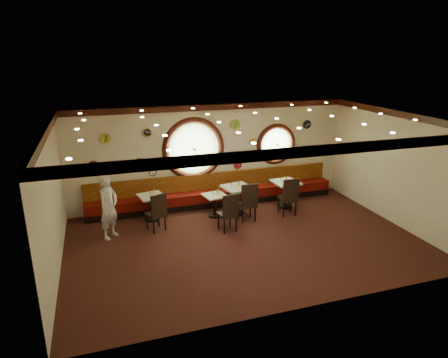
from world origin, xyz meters
TOP-DOWN VIEW (x-y plane):
  - floor at (0.00, 0.00)m, footprint 9.00×6.00m
  - ceiling at (0.00, 0.00)m, footprint 9.00×6.00m
  - wall_back at (0.00, 3.00)m, footprint 9.00×0.02m
  - wall_front at (0.00, -3.00)m, footprint 9.00×0.02m
  - wall_left at (-4.50, 0.00)m, footprint 0.02×6.00m
  - wall_right at (4.50, 0.00)m, footprint 0.02×6.00m
  - molding_back at (0.00, 2.95)m, footprint 9.00×0.10m
  - molding_front at (0.00, -2.95)m, footprint 9.00×0.10m
  - molding_left at (-4.45, 0.00)m, footprint 0.10×6.00m
  - molding_right at (4.45, 0.00)m, footprint 0.10×6.00m
  - banquette_base at (0.00, 2.72)m, footprint 8.00×0.55m
  - banquette_seat at (0.00, 2.72)m, footprint 8.00×0.55m
  - banquette_back at (0.00, 2.94)m, footprint 8.00×0.10m
  - porthole_left_glass at (-0.60, 3.00)m, footprint 1.66×0.02m
  - porthole_left_frame at (-0.60, 2.98)m, footprint 1.98×0.18m
  - porthole_left_ring at (-0.60, 2.95)m, footprint 1.61×0.03m
  - porthole_right_glass at (2.20, 3.00)m, footprint 1.10×0.02m
  - porthole_right_frame at (2.20, 2.98)m, footprint 1.38×0.18m
  - porthole_right_ring at (2.20, 2.95)m, footprint 1.09×0.03m
  - wall_clock_0 at (0.75, 2.96)m, footprint 0.30×0.03m
  - wall_clock_1 at (0.85, 2.96)m, footprint 0.24×0.03m
  - wall_clock_2 at (3.30, 2.96)m, footprint 0.28×0.03m
  - wall_clock_3 at (-2.30, 2.96)m, footprint 0.36×0.03m
  - wall_clock_4 at (-3.60, 2.96)m, footprint 0.32×0.03m
  - wall_clock_5 at (-2.00, 2.96)m, footprint 0.24×0.03m
  - wall_clock_6 at (3.55, 2.96)m, footprint 0.34×0.03m
  - wall_clock_7 at (-1.90, 2.96)m, footprint 0.20×0.03m
  - wall_clock_8 at (1.35, 2.96)m, footprint 0.22×0.03m
  - wall_clock_9 at (-3.20, 2.96)m, footprint 0.26×0.03m
  - table_a at (-2.09, 2.17)m, footprint 0.82×0.82m
  - table_b at (-0.27, 1.84)m, footprint 0.73×0.73m
  - table_c at (0.44, 1.84)m, footprint 0.92×0.92m
  - table_d at (2.07, 1.89)m, footprint 0.82×0.82m
  - chair_a at (-2.05, 1.33)m, footprint 0.60×0.60m
  - chair_b at (-0.21, 0.70)m, footprint 0.53×0.53m
  - chair_c at (0.54, 1.18)m, footprint 0.50×0.50m
  - chair_d at (1.87, 1.22)m, footprint 0.52×0.52m
  - condiment_a_salt at (-2.12, 2.16)m, footprint 0.04×0.04m
  - condiment_b_salt at (-0.33, 1.84)m, footprint 0.04×0.04m
  - condiment_c_salt at (0.29, 1.91)m, footprint 0.04×0.04m
  - condiment_d_salt at (1.93, 1.94)m, footprint 0.04×0.04m
  - condiment_a_pepper at (-2.08, 2.10)m, footprint 0.04×0.04m
  - condiment_b_pepper at (-0.22, 1.83)m, footprint 0.04×0.04m
  - condiment_c_pepper at (0.41, 1.81)m, footprint 0.03×0.03m
  - condiment_d_pepper at (2.11, 1.85)m, footprint 0.04×0.04m
  - condiment_a_bottle at (-1.99, 2.24)m, footprint 0.06×0.06m
  - condiment_b_bottle at (-0.14, 1.91)m, footprint 0.06×0.06m
  - condiment_c_bottle at (0.52, 1.91)m, footprint 0.05×0.05m
  - condiment_d_bottle at (2.12, 1.96)m, footprint 0.05×0.05m
  - waiter at (-3.31, 1.34)m, footprint 0.72×0.74m

SIDE VIEW (x-z plane):
  - floor at x=0.00m, z-range 0.00..0.00m
  - banquette_base at x=0.00m, z-range 0.00..0.20m
  - banquette_seat at x=0.00m, z-range 0.20..0.50m
  - table_b at x=-0.27m, z-range 0.09..0.78m
  - table_a at x=-2.09m, z-range 0.10..0.86m
  - table_d at x=2.07m, z-range 0.11..0.96m
  - table_c at x=0.44m, z-range 0.11..0.98m
  - chair_a at x=-2.05m, z-range 0.29..0.97m
  - chair_b at x=-0.21m, z-range 0.29..0.98m
  - chair_c at x=0.54m, z-range 0.31..1.03m
  - chair_d at x=1.87m, z-range 0.31..1.04m
  - condiment_b_pepper at x=-0.22m, z-range 0.69..0.80m
  - condiment_b_salt at x=-0.33m, z-range 0.69..0.80m
  - banquette_back at x=0.00m, z-range 0.48..1.02m
  - condiment_b_bottle at x=-0.14m, z-range 0.69..0.86m
  - condiment_a_pepper at x=-2.08m, z-range 0.76..0.86m
  - condiment_a_salt at x=-2.12m, z-range 0.76..0.87m
  - condiment_a_bottle at x=-1.99m, z-range 0.76..0.94m
  - waiter at x=-3.31m, z-range 0.00..1.72m
  - condiment_d_pepper at x=2.11m, z-range 0.85..0.95m
  - condiment_d_salt at x=1.93m, z-range 0.85..0.96m
  - condiment_c_pepper at x=0.41m, z-range 0.87..0.96m
  - condiment_c_salt at x=0.29m, z-range 0.87..0.98m
  - condiment_d_bottle at x=2.12m, z-range 0.85..1.01m
  - condiment_c_bottle at x=0.52m, z-range 0.87..1.04m
  - wall_clock_1 at x=0.85m, z-range 1.08..1.32m
  - wall_clock_7 at x=-1.90m, z-range 1.10..1.30m
  - wall_clock_6 at x=3.55m, z-range 1.28..1.62m
  - wall_clock_3 at x=-2.30m, z-range 1.32..1.68m
  - wall_clock_4 at x=-3.60m, z-range 1.39..1.71m
  - wall_back at x=0.00m, z-range 0.00..3.20m
  - wall_front at x=0.00m, z-range 0.00..3.20m
  - wall_left at x=-4.50m, z-range 0.00..3.20m
  - wall_right at x=4.50m, z-range 0.00..3.20m
  - porthole_right_ring at x=2.20m, z-range 1.26..2.34m
  - porthole_right_glass at x=2.20m, z-range 1.25..2.35m
  - porthole_right_frame at x=2.20m, z-range 1.11..2.49m
  - porthole_left_glass at x=-0.60m, z-range 1.02..2.68m
  - porthole_left_frame at x=-0.60m, z-range 0.86..2.84m
  - porthole_left_ring at x=-0.60m, z-range 1.04..2.66m
  - wall_clock_8 at x=1.35m, z-range 1.84..2.06m
  - wall_clock_9 at x=-3.20m, z-range 2.22..2.48m
  - wall_clock_2 at x=3.30m, z-range 2.26..2.54m
  - wall_clock_5 at x=-2.00m, z-range 2.33..2.57m
  - wall_clock_0 at x=0.75m, z-range 2.40..2.70m
  - molding_back at x=0.00m, z-range 3.02..3.20m
  - molding_front at x=0.00m, z-range 3.02..3.20m
  - molding_left at x=-4.45m, z-range 3.02..3.20m
  - molding_right at x=4.45m, z-range 3.02..3.20m
  - ceiling at x=0.00m, z-range 3.19..3.21m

